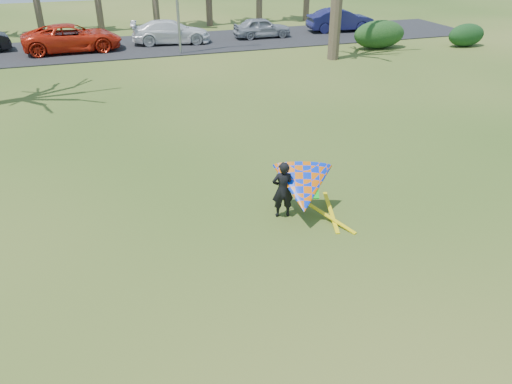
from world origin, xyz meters
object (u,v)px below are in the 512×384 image
object	(u,v)px
car_3	(171,32)
car_4	(262,27)
car_5	(340,20)
kite_flyer	(302,188)
car_2	(72,38)

from	to	relation	value
car_3	car_4	size ratio (longest dim) A/B	1.29
car_5	kite_flyer	bearing A→B (deg)	156.96
car_3	car_4	world-z (taller)	car_3
kite_flyer	car_4	bearing A→B (deg)	73.24
car_2	car_3	distance (m)	5.99
car_2	car_5	xyz separation A→B (m)	(18.20, 0.87, -0.02)
car_2	car_4	size ratio (longest dim) A/B	1.48
car_2	kite_flyer	size ratio (longest dim) A/B	2.37
car_3	car_2	bearing A→B (deg)	101.84
kite_flyer	car_2	bearing A→B (deg)	103.28
car_5	car_2	bearing A→B (deg)	98.84
car_3	kite_flyer	xyz separation A→B (m)	(-0.71, -22.75, 0.07)
car_2	car_3	bearing A→B (deg)	-87.69
car_4	kite_flyer	size ratio (longest dim) A/B	1.60
car_4	kite_flyer	distance (m)	23.76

